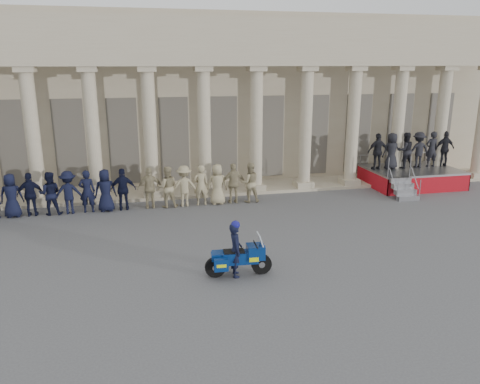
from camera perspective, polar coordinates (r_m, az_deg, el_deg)
ground at (r=15.99m, az=-4.62°, el=-8.33°), size 90.00×90.00×0.00m
building at (r=29.37m, az=-8.93°, el=11.55°), size 40.00×12.50×9.00m
officer_rank at (r=21.73m, az=-18.41°, el=0.05°), size 15.98×0.73×1.92m
reviewing_stand at (r=26.74m, az=20.13°, el=4.16°), size 5.13×4.39×2.88m
motorcycle at (r=14.68m, az=-0.10°, el=-8.03°), size 2.11×0.87×1.35m
rider at (r=14.54m, az=-0.56°, el=-6.92°), size 0.45×0.65×1.82m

